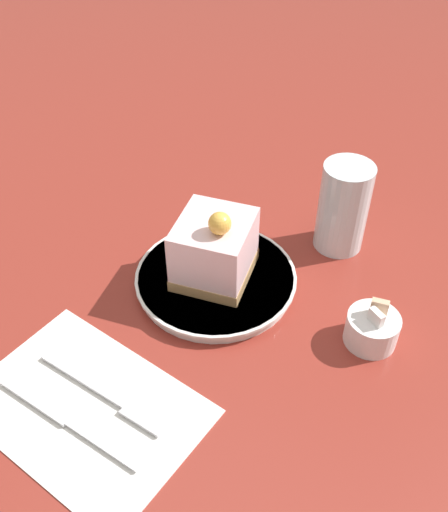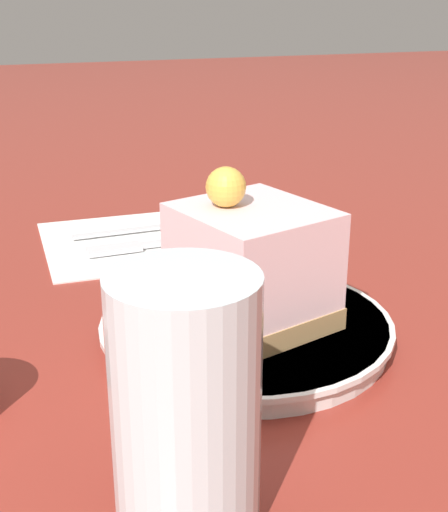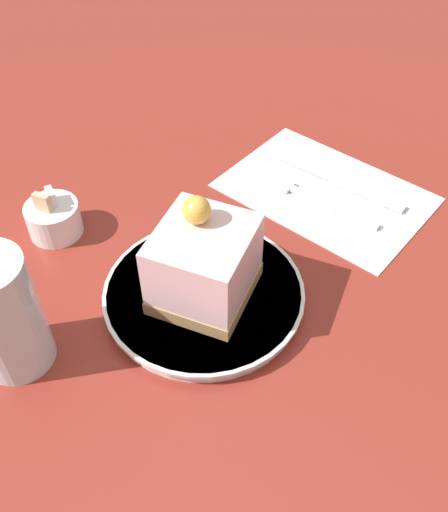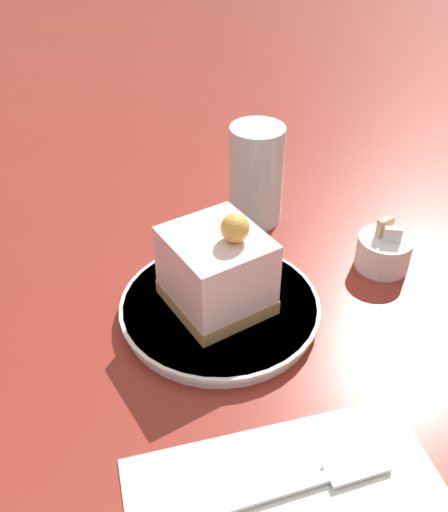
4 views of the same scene
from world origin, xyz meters
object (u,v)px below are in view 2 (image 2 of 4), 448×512
object	(u,v)px
plate	(246,329)
knife	(180,224)
cake_slice	(251,264)
fork	(159,243)
drinking_glass	(186,408)

from	to	relation	value
plate	knife	size ratio (longest dim) A/B	1.10
plate	cake_slice	bearing A→B (deg)	-116.70
fork	drinking_glass	size ratio (longest dim) A/B	1.36
cake_slice	drinking_glass	xyz separation A→B (m)	(-0.17, 0.09, 0.00)
knife	fork	bearing A→B (deg)	142.40
plate	drinking_glass	world-z (taller)	drinking_glass
plate	cake_slice	xyz separation A→B (m)	(-0.00, -0.00, 0.05)
fork	drinking_glass	distance (m)	0.39
cake_slice	knife	xyz separation A→B (m)	(0.26, -0.02, -0.06)
fork	knife	bearing A→B (deg)	-37.60
cake_slice	fork	bearing A→B (deg)	-12.71
knife	drinking_glass	size ratio (longest dim) A/B	1.48
knife	drinking_glass	distance (m)	0.45
plate	drinking_glass	bearing A→B (deg)	151.70
plate	drinking_glass	xyz separation A→B (m)	(-0.17, 0.09, 0.06)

